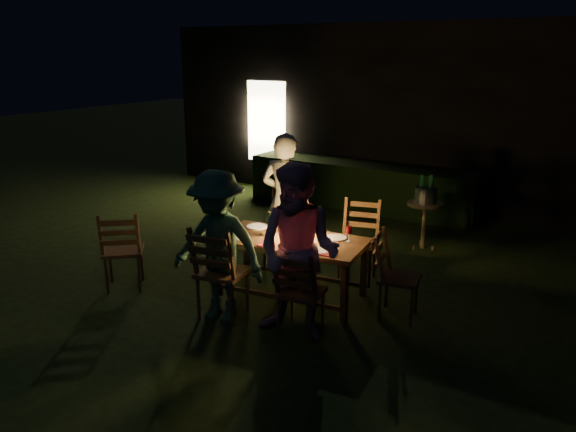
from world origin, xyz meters
The scene contains 29 objects.
garden_envelope centered at (-0.01, 6.15, 1.58)m, with size 40.00×40.00×3.20m.
dining_table centered at (0.45, -0.14, 0.62)m, with size 1.76×1.03×0.69m.
chair_near_left centered at (0.10, -0.96, 0.32)m, with size 0.56×0.59×1.07m.
chair_near_right centered at (0.99, -0.84, 0.29)m, with size 0.48×0.50×0.94m.
chair_far_left centered at (-0.10, 0.57, 0.32)m, with size 0.57×0.60×1.05m.
chair_far_right centered at (0.89, 0.70, 0.31)m, with size 0.56×0.58×1.02m.
chair_end centered at (1.67, 0.02, 0.29)m, with size 0.53×0.50×0.95m.
chair_spare centered at (-1.35, -0.99, 0.31)m, with size 0.66×0.66×1.01m.
person_house_side centered at (-0.10, 0.62, 0.88)m, with size 0.64×0.42×1.76m, color white.
person_opp_right centered at (1.00, -0.89, 0.87)m, with size 0.84×0.66×1.74m, color #C184A2.
person_opp_left centered at (0.10, -1.01, 0.80)m, with size 1.03×0.59×1.60m, color #2C5841.
lantern centered at (0.49, -0.08, 0.85)m, with size 0.16×0.16×0.35m.
plate_far_left centered at (-0.13, 0.01, 0.70)m, with size 0.25×0.25×0.01m, color white.
plate_near_left centered at (-0.07, -0.42, 0.70)m, with size 0.25×0.25×0.01m, color white.
plate_far_right centered at (0.86, 0.14, 0.70)m, with size 0.25×0.25×0.01m, color white.
plate_near_right centered at (0.92, -0.30, 0.70)m, with size 0.25×0.25×0.01m, color white.
wineglass_a centered at (0.11, 0.10, 0.78)m, with size 0.06×0.06×0.18m, color #59070F, non-canonical shape.
wineglass_b centered at (-0.25, -0.35, 0.78)m, with size 0.06×0.06×0.18m, color #59070F, non-canonical shape.
wineglass_c centered at (0.78, -0.38, 0.78)m, with size 0.06×0.06×0.18m, color #59070F, non-canonical shape.
wineglass_d centered at (1.04, 0.12, 0.78)m, with size 0.06×0.06×0.18m, color #59070F, non-canonical shape.
wineglass_e centered at (0.38, -0.45, 0.78)m, with size 0.06×0.06×0.18m, color silver, non-canonical shape.
bottle_table centered at (0.20, -0.17, 0.83)m, with size 0.07×0.07×0.28m, color #0F471E.
napkin_left centered at (0.34, -0.47, 0.70)m, with size 0.18×0.14×0.01m, color red.
napkin_right centered at (1.03, -0.36, 0.70)m, with size 0.18×0.14×0.01m, color red.
phone centered at (-0.13, -0.51, 0.70)m, with size 0.14×0.07×0.01m, color black.
side_table centered at (1.19, 2.25, 0.59)m, with size 0.50×0.50×0.67m.
ice_bucket centered at (1.19, 2.25, 0.78)m, with size 0.30×0.30×0.22m, color #A5A8AD.
bottle_bucket_a centered at (1.14, 2.21, 0.83)m, with size 0.07×0.07×0.32m, color #0F471E.
bottle_bucket_b centered at (1.24, 2.29, 0.83)m, with size 0.07×0.07×0.32m, color #0F471E.
Camera 1 is at (3.57, -5.22, 2.72)m, focal length 35.00 mm.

